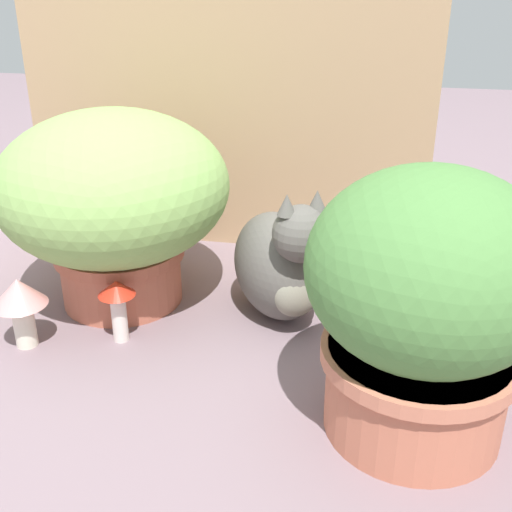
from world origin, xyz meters
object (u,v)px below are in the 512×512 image
object	(u,v)px
grass_planter	(114,197)
leafy_planter	(425,300)
mushroom_ornament_red	(117,299)
mushroom_ornament_pink	(20,299)
cat	(281,263)

from	to	relation	value
grass_planter	leafy_planter	distance (m)	0.69
leafy_planter	mushroom_ornament_red	size ratio (longest dim) A/B	3.31
mushroom_ornament_red	mushroom_ornament_pink	bearing A→B (deg)	-163.01
grass_planter	cat	bearing A→B (deg)	-0.81
cat	mushroom_ornament_pink	world-z (taller)	cat
mushroom_ornament_pink	leafy_planter	bearing A→B (deg)	-7.84
cat	mushroom_ornament_red	size ratio (longest dim) A/B	2.90
cat	mushroom_ornament_red	xyz separation A→B (m)	(-0.30, -0.16, -0.03)
cat	mushroom_ornament_pink	bearing A→B (deg)	-156.04
grass_planter	mushroom_ornament_pink	size ratio (longest dim) A/B	3.33
cat	leafy_planter	bearing A→B (deg)	-49.79
leafy_planter	cat	world-z (taller)	leafy_planter
leafy_planter	cat	xyz separation A→B (m)	(-0.26, 0.31, -0.11)
leafy_planter	grass_planter	bearing A→B (deg)	152.94
leafy_planter	mushroom_ornament_pink	distance (m)	0.75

